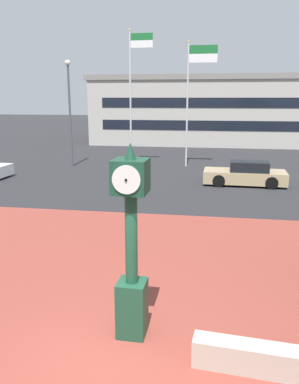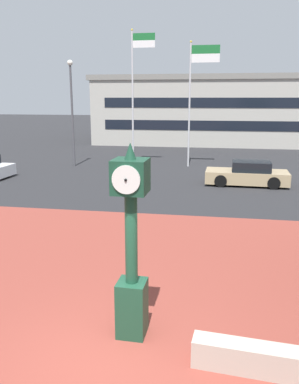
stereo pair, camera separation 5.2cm
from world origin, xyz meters
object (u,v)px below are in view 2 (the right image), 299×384
Objects in this scene: street_clock at (131,250)px; car_street_near at (248,174)px; civic_building at (241,109)px; street_lamp_post at (72,103)px; flagpole_primary at (135,88)px; flagpole_secondary at (194,91)px.

street_clock is 0.87× the size of car_street_near.
civic_building reaches higher than car_street_near.
civic_building is 22.01m from street_lamp_post.
street_clock is at bearing -78.45° from flagpole_primary.
street_clock is 0.13× the size of civic_building.
street_lamp_post is at bearing 71.40° from car_street_near.
street_lamp_post is (-11.23, 4.18, 3.64)m from car_street_near.
street_clock is 14.78m from car_street_near.
flagpole_secondary reaches higher than street_clock.
car_street_near is 0.15× the size of civic_building.
street_clock is 0.42× the size of flagpole_primary.
car_street_near is at bearing 79.10° from street_clock.
street_clock is 37.25m from civic_building.
car_street_near is 22.80m from civic_building.
car_street_near is at bearing -58.40° from flagpole_secondary.
car_street_near is 12.53m from street_lamp_post.
flagpole_primary is at bearing 55.31° from car_street_near.
flagpole_primary reaches higher than street_clock.
flagpole_primary is at bearing -180.00° from flagpole_secondary.
street_clock is 20.39m from street_lamp_post.
civic_building is at bearing 65.25° from flagpole_primary.
street_lamp_post reaches higher than street_clock.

